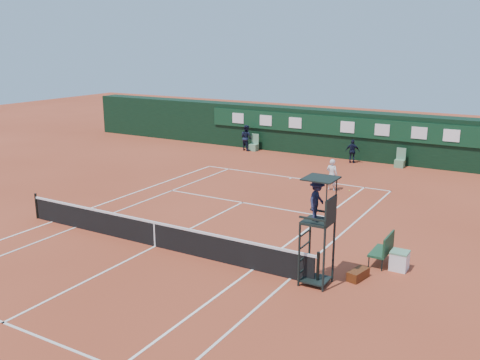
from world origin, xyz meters
name	(u,v)px	position (x,y,z in m)	size (l,w,h in m)	color
ground	(155,246)	(0.00, 0.00, 0.00)	(90.00, 90.00, 0.00)	#AE4529
court_lines	(155,246)	(0.00, 0.00, 0.01)	(11.05, 23.85, 0.01)	silver
tennis_net	(155,233)	(0.00, 0.00, 0.51)	(12.90, 0.10, 1.10)	black
back_wall	(337,133)	(0.00, 18.74, 1.51)	(40.00, 1.65, 3.00)	black
linesman_chair_left	(254,146)	(-5.50, 17.48, 0.32)	(0.55, 0.50, 1.15)	#61956E
linesman_chair_right	(400,162)	(4.50, 17.48, 0.32)	(0.55, 0.50, 1.15)	#5E9063
umpire_chair	(318,208)	(6.30, 0.06, 2.46)	(0.96, 0.95, 3.42)	black
player_bench	(384,248)	(7.71, 2.59, 0.60)	(0.56, 1.20, 1.10)	#1B4429
tennis_bag	(358,274)	(7.34, 1.07, 0.16)	(0.36, 0.83, 0.31)	black
cooler	(399,260)	(8.28, 2.46, 0.33)	(0.57, 0.57, 0.65)	white
tennis_ball	(349,191)	(3.67, 10.85, 0.03)	(0.06, 0.06, 0.06)	yellow
player	(332,175)	(2.83, 10.51, 0.81)	(0.59, 0.39, 1.63)	silver
ball_kid_left	(246,138)	(-6.00, 17.29, 0.89)	(0.86, 0.67, 1.77)	black
ball_kid_right	(353,151)	(1.65, 17.17, 0.74)	(0.86, 0.36, 1.47)	black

